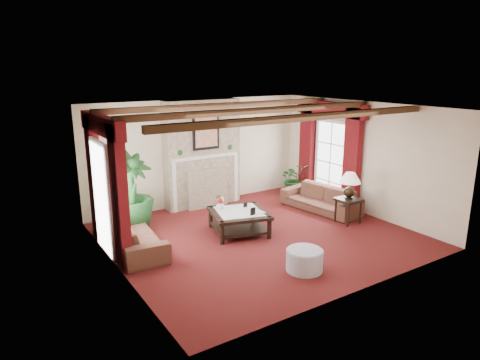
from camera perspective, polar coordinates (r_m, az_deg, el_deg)
floor at (r=9.17m, az=2.63°, el=-7.41°), size 6.00×6.00×0.00m
ceiling at (r=8.52m, az=2.84°, el=9.65°), size 6.00×6.00×0.00m
back_wall at (r=11.05m, az=-5.54°, el=3.70°), size 6.00×0.02×2.70m
left_wall at (r=7.48m, az=-16.40°, el=-2.20°), size 0.02×5.50×2.70m
right_wall at (r=10.72m, az=15.96°, el=2.86°), size 0.02×5.50×2.70m
ceiling_beams at (r=8.53m, az=2.84°, el=9.25°), size 6.00×3.00×0.12m
fireplace at (r=10.70m, az=-5.22°, el=10.64°), size 2.00×0.52×2.70m
french_door_left at (r=8.26m, az=-18.58°, el=4.76°), size 0.10×1.10×2.16m
french_door_right at (r=11.26m, az=12.32°, el=7.65°), size 0.10×1.10×2.16m
curtains_left at (r=8.23m, az=-18.07°, el=7.73°), size 0.20×2.40×2.55m
curtains_right at (r=11.14m, az=12.03°, el=9.77°), size 0.20×2.40×2.55m
sofa_left at (r=8.63m, az=-13.84°, el=-6.41°), size 2.17×0.99×0.81m
sofa_right at (r=10.80m, az=10.72°, el=-1.96°), size 2.20×1.16×0.80m
potted_palm at (r=9.59m, az=-14.24°, el=-3.74°), size 2.32×2.49×0.97m
small_plant at (r=12.07m, az=7.27°, el=-0.28°), size 1.32×1.36×0.70m
coffee_table at (r=9.24m, az=-0.15°, el=-5.62°), size 1.43×1.43×0.48m
side_table at (r=10.11m, az=14.20°, el=-3.97°), size 0.59×0.59×0.58m
ottoman at (r=7.69m, az=8.59°, el=-10.54°), size 0.65×0.65×0.38m
table_lamp at (r=9.94m, az=14.41°, el=-0.69°), size 0.49×0.49×0.62m
flower_vase at (r=9.28m, az=-2.64°, el=-3.40°), size 0.32×0.33×0.18m
book at (r=9.00m, az=1.95°, el=-3.65°), size 0.21×0.06×0.28m
photo_frame_a at (r=8.90m, az=1.72°, el=-4.23°), size 0.13×0.04×0.17m
photo_frame_b at (r=9.40m, az=0.72°, el=-3.35°), size 0.09×0.03×0.12m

